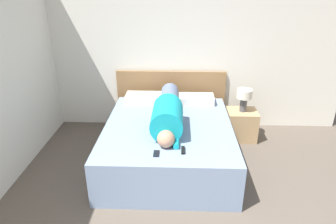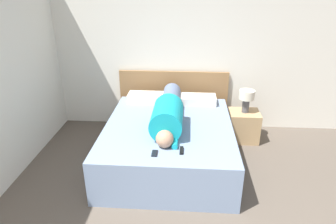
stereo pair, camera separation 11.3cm
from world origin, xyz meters
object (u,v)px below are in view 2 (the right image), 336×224
nightstand (243,126)px  pillow_second (197,100)px  table_lamp (247,97)px  pillow_near_headboard (148,98)px  bed (169,143)px  tv_remote (181,150)px  cell_phone (155,153)px  person_lying (168,112)px

nightstand → pillow_second: 0.84m
table_lamp → pillow_near_headboard: (-1.50, 0.08, -0.08)m
bed → nightstand: 1.33m
nightstand → tv_remote: size_ratio=3.14×
bed → tv_remote: (0.19, -0.66, 0.30)m
bed → tv_remote: tv_remote is taller
cell_phone → person_lying: bearing=82.7°
cell_phone → pillow_second: bearing=72.2°
nightstand → bed: bearing=-147.8°
person_lying → pillow_near_headboard: (-0.37, 0.74, -0.10)m
person_lying → pillow_near_headboard: bearing=116.6°
bed → table_lamp: 1.39m
pillow_second → tv_remote: bearing=-97.6°
person_lying → cell_phone: person_lying is taller
nightstand → person_lying: bearing=-149.5°
table_lamp → pillow_near_headboard: 1.50m
pillow_near_headboard → person_lying: bearing=-63.4°
person_lying → cell_phone: (-0.10, -0.78, -0.16)m
pillow_second → pillow_near_headboard: bearing=180.0°
tv_remote → pillow_second: bearing=82.4°
pillow_second → cell_phone: pillow_second is taller
table_lamp → pillow_second: table_lamp is taller
pillow_near_headboard → pillow_second: 0.76m
nightstand → table_lamp: bearing=0.0°
pillow_second → cell_phone: size_ratio=4.54×
person_lying → cell_phone: size_ratio=12.42×
nightstand → table_lamp: 0.48m
bed → table_lamp: (1.12, 0.71, 0.43)m
pillow_near_headboard → bed: bearing=-64.2°
person_lying → cell_phone: bearing=-97.3°
bed → tv_remote: bearing=-74.2°
nightstand → pillow_near_headboard: pillow_near_headboard is taller
person_lying → nightstand: bearing=30.5°
table_lamp → cell_phone: 1.90m
nightstand → table_lamp: (0.00, 0.00, 0.48)m
pillow_near_headboard → tv_remote: bearing=-68.6°
tv_remote → cell_phone: (-0.29, -0.07, -0.01)m
bed → nightstand: size_ratio=4.19×
person_lying → pillow_near_headboard: size_ratio=2.60×
bed → pillow_second: pillow_second is taller
table_lamp → tv_remote: bearing=-124.3°
nightstand → cell_phone: cell_phone is taller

